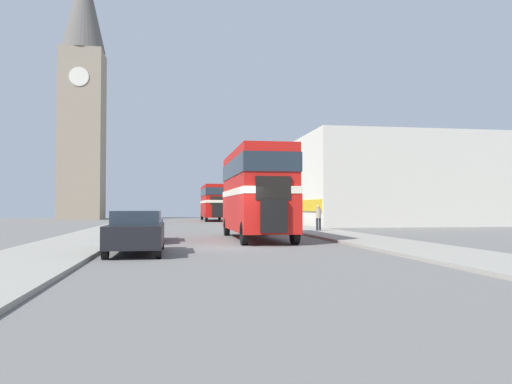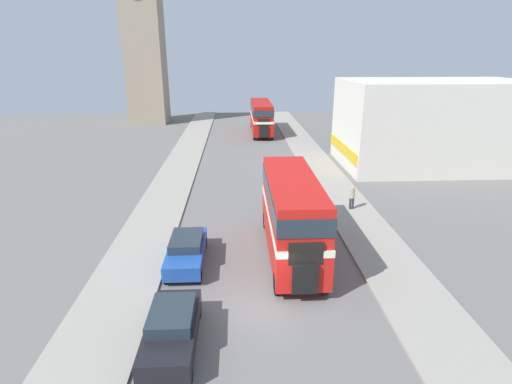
% 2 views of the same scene
% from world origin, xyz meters
% --- Properties ---
extents(ground_plane, '(120.00, 120.00, 0.00)m').
position_xyz_m(ground_plane, '(0.00, 0.00, 0.00)').
color(ground_plane, slate).
extents(sidewalk_right, '(3.50, 120.00, 0.12)m').
position_xyz_m(sidewalk_right, '(6.75, 0.00, 0.06)').
color(sidewalk_right, gray).
rests_on(sidewalk_right, ground_plane).
extents(sidewalk_left, '(3.50, 120.00, 0.12)m').
position_xyz_m(sidewalk_left, '(-6.75, 0.00, 0.06)').
color(sidewalk_left, gray).
rests_on(sidewalk_left, ground_plane).
extents(double_decker_bus, '(2.55, 9.33, 4.44)m').
position_xyz_m(double_decker_bus, '(1.68, 4.87, 2.62)').
color(double_decker_bus, red).
rests_on(double_decker_bus, ground_plane).
extents(bus_distant, '(2.57, 11.10, 4.23)m').
position_xyz_m(bus_distant, '(2.18, 39.94, 2.51)').
color(bus_distant, '#B2140F').
rests_on(bus_distant, ground_plane).
extents(car_parked_near, '(1.84, 4.44, 1.52)m').
position_xyz_m(car_parked_near, '(-3.74, -2.13, 0.78)').
color(car_parked_near, black).
rests_on(car_parked_near, ground_plane).
extents(car_parked_mid, '(1.83, 4.67, 1.47)m').
position_xyz_m(car_parked_mid, '(-3.92, 4.19, 0.76)').
color(car_parked_mid, '#1E479E').
rests_on(car_parked_mid, ground_plane).
extents(pedestrian_walking, '(0.34, 0.34, 1.66)m').
position_xyz_m(pedestrian_walking, '(6.82, 11.15, 1.06)').
color(pedestrian_walking, '#282833').
rests_on(pedestrian_walking, sidewalk_right).
extents(church_tower, '(5.79, 5.79, 35.51)m').
position_xyz_m(church_tower, '(-14.82, 49.76, 18.16)').
color(church_tower, gray).
rests_on(church_tower, ground_plane).
extents(shop_building_block, '(17.34, 10.16, 8.13)m').
position_xyz_m(shop_building_block, '(17.72, 22.68, 4.06)').
color(shop_building_block, beige).
rests_on(shop_building_block, ground_plane).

